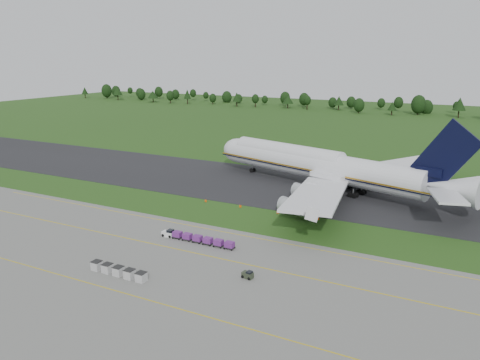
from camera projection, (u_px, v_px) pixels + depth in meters
The scene contains 10 objects.
ground at pixel (225, 214), 108.84m from camera, with size 600.00×600.00×0.00m, color #214514.
apron at pixel (129, 272), 79.55m from camera, with size 300.00×52.00×0.06m, color slate.
taxiway at pixel (272, 186), 132.95m from camera, with size 300.00×40.00×0.08m, color black.
apron_markings at pixel (154, 257), 85.59m from camera, with size 300.00×30.20×0.01m.
tree_line at pixel (369, 103), 303.07m from camera, with size 525.54×20.55×11.94m.
aircraft at pixel (322, 165), 129.29m from camera, with size 80.11×74.74×22.50m.
baggage_train at pixel (196, 238), 92.31m from camera, with size 16.40×1.49×1.43m.
utility_cart at pixel (248, 275), 77.41m from camera, with size 1.97×1.35×1.01m.
uld_row at pixel (118, 271), 78.28m from camera, with size 11.18×1.58×1.57m.
edge_markers at pixel (259, 209), 111.61m from camera, with size 29.97×0.30×0.60m.
Camera 1 is at (50.01, -90.30, 35.64)m, focal length 35.00 mm.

